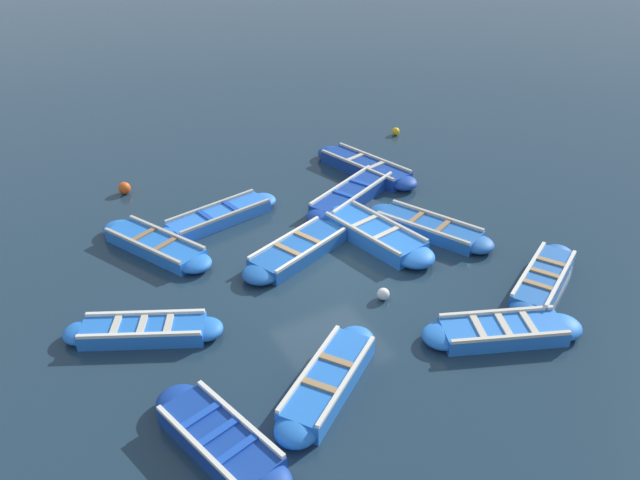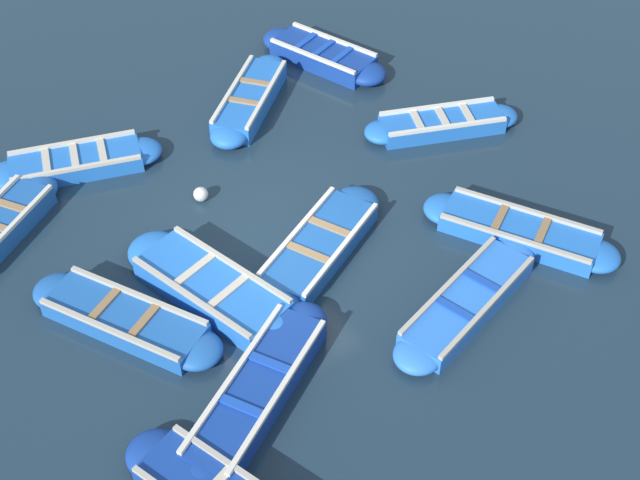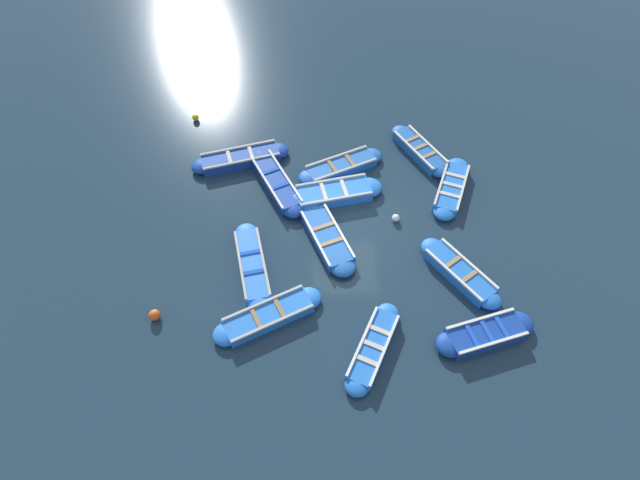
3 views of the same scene
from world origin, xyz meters
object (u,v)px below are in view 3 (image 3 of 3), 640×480
(boat_inner_gap, at_px, (241,158))
(boat_near_quay, at_px, (460,272))
(boat_bow_out, at_px, (373,348))
(boat_alongside, at_px, (334,193))
(boat_centre, at_px, (327,237))
(boat_outer_right, at_px, (451,188))
(boat_far_corner, at_px, (485,334))
(boat_end_of_row, at_px, (268,316))
(boat_broadside, at_px, (420,150))
(buoy_orange_near, at_px, (195,117))
(boat_mid_row, at_px, (341,166))
(buoy_white_drifting, at_px, (154,315))
(boat_outer_left, at_px, (276,182))
(boat_tucked, at_px, (252,265))
(buoy_yellow_far, at_px, (396,218))

(boat_inner_gap, bearing_deg, boat_near_quay, -126.31)
(boat_bow_out, bearing_deg, boat_alongside, 8.43)
(boat_centre, distance_m, boat_outer_right, 5.25)
(boat_near_quay, height_order, boat_alongside, boat_alongside)
(boat_near_quay, relative_size, boat_far_corner, 0.95)
(boat_end_of_row, bearing_deg, boat_broadside, -38.24)
(boat_centre, bearing_deg, buoy_orange_near, 39.24)
(boat_mid_row, height_order, buoy_white_drifting, boat_mid_row)
(boat_end_of_row, bearing_deg, boat_mid_row, -21.55)
(boat_far_corner, height_order, buoy_white_drifting, boat_far_corner)
(boat_near_quay, bearing_deg, boat_outer_left, 55.42)
(boat_outer_right, bearing_deg, boat_tucked, 114.70)
(boat_near_quay, height_order, buoy_yellow_far, boat_near_quay)
(boat_inner_gap, bearing_deg, boat_far_corner, -134.60)
(boat_bow_out, relative_size, buoy_yellow_far, 11.55)
(boat_mid_row, bearing_deg, boat_alongside, 166.78)
(boat_tucked, bearing_deg, buoy_orange_near, 20.47)
(buoy_yellow_far, bearing_deg, boat_alongside, 61.38)
(boat_broadside, height_order, boat_inner_gap, same)
(boat_alongside, distance_m, buoy_orange_near, 7.33)
(boat_broadside, distance_m, boat_far_corner, 8.14)
(boat_alongside, relative_size, boat_outer_right, 1.12)
(boat_end_of_row, bearing_deg, boat_tucked, 17.51)
(boat_mid_row, xyz_separation_m, buoy_orange_near, (3.14, 6.06, -0.03))
(boat_broadside, height_order, boat_outer_left, boat_outer_left)
(buoy_orange_near, bearing_deg, boat_outer_left, -137.99)
(boat_far_corner, distance_m, boat_outer_left, 9.18)
(boat_bow_out, xyz_separation_m, boat_mid_row, (7.65, 0.58, 0.00))
(boat_centre, distance_m, buoy_yellow_far, 2.63)
(boat_end_of_row, distance_m, boat_mid_row, 7.00)
(boat_tucked, relative_size, buoy_orange_near, 13.40)
(boat_outer_left, height_order, boat_alongside, boat_alongside)
(boat_bow_out, distance_m, buoy_yellow_far, 5.16)
(boat_far_corner, xyz_separation_m, boat_tucked, (2.71, 7.17, -0.03))
(boat_inner_gap, height_order, boat_mid_row, boat_inner_gap)
(boat_near_quay, bearing_deg, buoy_orange_near, 49.85)
(boat_end_of_row, relative_size, boat_near_quay, 1.14)
(boat_outer_right, bearing_deg, boat_near_quay, 173.56)
(boat_bow_out, xyz_separation_m, buoy_white_drifting, (1.24, 6.67, 0.01))
(boat_alongside, height_order, buoy_yellow_far, boat_alongside)
(boat_centre, relative_size, boat_near_quay, 1.15)
(boat_far_corner, distance_m, boat_inner_gap, 11.14)
(boat_broadside, bearing_deg, boat_centre, 138.12)
(boat_end_of_row, distance_m, boat_near_quay, 6.40)
(buoy_orange_near, bearing_deg, boat_alongside, -128.76)
(boat_near_quay, height_order, boat_outer_left, boat_outer_left)
(boat_far_corner, xyz_separation_m, boat_outer_left, (6.49, 6.49, 0.00))
(boat_outer_right, height_order, buoy_orange_near, boat_outer_right)
(boat_centre, height_order, boat_alongside, boat_alongside)
(boat_bow_out, height_order, boat_outer_right, same)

